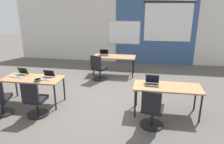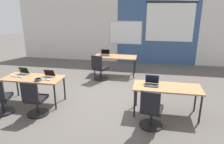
# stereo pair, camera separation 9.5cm
# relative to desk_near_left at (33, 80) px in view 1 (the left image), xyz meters

# --- Properties ---
(ground_plane) EXTENTS (24.00, 24.00, 0.00)m
(ground_plane) POSITION_rel_desk_near_left_xyz_m (1.75, 0.60, -0.66)
(ground_plane) COLOR #56514C
(back_wall_assembly) EXTENTS (10.00, 0.27, 2.80)m
(back_wall_assembly) POSITION_rel_desk_near_left_xyz_m (1.81, 4.79, 0.75)
(back_wall_assembly) COLOR silver
(back_wall_assembly) RESTS_ON ground
(desk_near_left) EXTENTS (1.60, 0.70, 0.72)m
(desk_near_left) POSITION_rel_desk_near_left_xyz_m (0.00, 0.00, 0.00)
(desk_near_left) COLOR #A37547
(desk_near_left) RESTS_ON ground
(desk_near_right) EXTENTS (1.60, 0.70, 0.72)m
(desk_near_right) POSITION_rel_desk_near_left_xyz_m (3.50, 0.00, 0.00)
(desk_near_right) COLOR #A37547
(desk_near_right) RESTS_ON ground
(desk_far_center) EXTENTS (1.60, 0.70, 0.72)m
(desk_far_center) POSITION_rel_desk_near_left_xyz_m (1.75, 2.80, 0.00)
(desk_far_center) COLOR #A37547
(desk_far_center) RESTS_ON ground
(laptop_near_left_inner) EXTENTS (0.35, 0.34, 0.22)m
(laptop_near_left_inner) POSITION_rel_desk_near_left_xyz_m (0.41, 0.02, 0.11)
(laptop_near_left_inner) COLOR #9E9EA3
(laptop_near_left_inner) RESTS_ON desk_near_left
(chair_near_left_inner) EXTENTS (0.52, 0.55, 0.92)m
(chair_near_left_inner) POSITION_rel_desk_near_left_xyz_m (0.42, -0.69, -0.28)
(chair_near_left_inner) COLOR black
(chair_near_left_inner) RESTS_ON ground
(laptop_near_left_end) EXTENTS (0.37, 0.36, 0.22)m
(laptop_near_left_end) POSITION_rel_desk_near_left_xyz_m (-0.40, 0.10, 0.11)
(laptop_near_left_end) COLOR #9E9EA3
(laptop_near_left_end) RESTS_ON desk_near_left
(mouse_near_left_end) EXTENTS (0.06, 0.10, 0.03)m
(mouse_near_left_end) POSITION_rel_desk_near_left_xyz_m (-0.64, 0.03, 0.08)
(mouse_near_left_end) COLOR silver
(mouse_near_left_end) RESTS_ON desk_near_left
(chair_near_left_end) EXTENTS (0.54, 0.60, 0.92)m
(chair_near_left_end) POSITION_rel_desk_near_left_xyz_m (-0.46, -0.77, -0.28)
(chair_near_left_end) COLOR black
(chair_near_left_end) RESTS_ON ground
(laptop_near_right_inner) EXTENTS (0.34, 0.29, 0.24)m
(laptop_near_right_inner) POSITION_rel_desk_near_left_xyz_m (3.13, 0.04, 0.11)
(laptop_near_right_inner) COLOR #333338
(laptop_near_right_inner) RESTS_ON desk_near_right
(chair_near_right_inner) EXTENTS (0.52, 0.57, 0.92)m
(chair_near_right_inner) POSITION_rel_desk_near_left_xyz_m (3.15, -0.70, -0.28)
(chair_near_right_inner) COLOR black
(chair_near_right_inner) RESTS_ON ground
(laptop_far_left) EXTENTS (0.36, 0.34, 0.22)m
(laptop_far_left) POSITION_rel_desk_near_left_xyz_m (1.33, 2.88, 0.11)
(laptop_far_left) COLOR #333338
(laptop_far_left) RESTS_ON desk_far_center
(mouse_far_left) EXTENTS (0.08, 0.11, 0.03)m
(mouse_far_left) POSITION_rel_desk_near_left_xyz_m (1.60, 2.81, 0.08)
(mouse_far_left) COLOR #B2B2B7
(mouse_far_left) RESTS_ON desk_far_center
(chair_far_left) EXTENTS (0.56, 0.61, 0.92)m
(chair_far_left) POSITION_rel_desk_near_left_xyz_m (1.31, 2.08, -0.28)
(chair_far_left) COLOR black
(chair_far_left) RESTS_ON ground
(snack_bowl) EXTENTS (0.18, 0.18, 0.06)m
(snack_bowl) POSITION_rel_desk_near_left_xyz_m (0.27, -0.21, 0.10)
(snack_bowl) COLOR #3D6070
(snack_bowl) RESTS_ON desk_near_left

